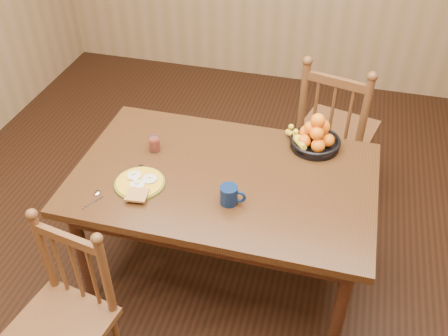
% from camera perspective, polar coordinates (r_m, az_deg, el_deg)
% --- Properties ---
extents(room, '(4.52, 5.02, 2.72)m').
position_cam_1_polar(room, '(2.32, 0.00, 10.60)').
color(room, black).
rests_on(room, ground).
extents(dining_table, '(1.60, 1.00, 0.75)m').
position_cam_1_polar(dining_table, '(2.71, 0.00, -2.21)').
color(dining_table, black).
rests_on(dining_table, ground).
extents(chair_far, '(0.58, 0.56, 1.06)m').
position_cam_1_polar(chair_far, '(3.47, 12.59, 4.13)').
color(chair_far, '#512E18').
rests_on(chair_far, ground).
extents(chair_near, '(0.48, 0.47, 0.93)m').
position_cam_1_polar(chair_near, '(2.53, -17.76, -16.02)').
color(chair_near, '#512E18').
rests_on(chair_near, ground).
extents(breakfast_plate, '(0.26, 0.29, 0.04)m').
position_cam_1_polar(breakfast_plate, '(2.63, -9.62, -1.72)').
color(breakfast_plate, '#59601E').
rests_on(breakfast_plate, dining_table).
extents(fork, '(0.05, 0.18, 0.00)m').
position_cam_1_polar(fork, '(2.71, -10.16, -0.62)').
color(fork, silver).
rests_on(fork, dining_table).
extents(spoon, '(0.07, 0.15, 0.01)m').
position_cam_1_polar(spoon, '(2.61, -14.47, -3.12)').
color(spoon, silver).
rests_on(spoon, dining_table).
extents(coffee_mug, '(0.13, 0.09, 0.10)m').
position_cam_1_polar(coffee_mug, '(2.46, 0.66, -3.10)').
color(coffee_mug, '#0A1B3C').
rests_on(coffee_mug, dining_table).
extents(juice_glass, '(0.06, 0.06, 0.09)m').
position_cam_1_polar(juice_glass, '(2.83, -7.96, 2.70)').
color(juice_glass, silver).
rests_on(juice_glass, dining_table).
extents(fruit_bowl, '(0.32, 0.29, 0.22)m').
position_cam_1_polar(fruit_bowl, '(2.87, 10.33, 3.47)').
color(fruit_bowl, black).
rests_on(fruit_bowl, dining_table).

